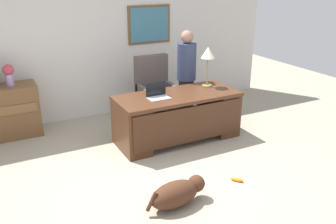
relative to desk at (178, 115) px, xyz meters
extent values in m
plane|color=#9E937F|center=(-0.72, -0.89, -0.41)|extent=(12.00, 12.00, 0.00)
cube|color=silver|center=(-0.72, 1.71, 0.94)|extent=(7.00, 0.12, 2.70)
cube|color=brown|center=(0.28, 1.63, 1.17)|extent=(0.83, 0.03, 0.69)
cube|color=teal|center=(0.28, 1.61, 1.17)|extent=(0.75, 0.01, 0.61)
cube|color=#4C2B19|center=(0.00, 0.03, 0.31)|extent=(1.90, 0.81, 0.05)
cube|color=#4C2B19|center=(-0.77, 0.03, -0.06)|extent=(0.36, 0.75, 0.70)
cube|color=#4C2B19|center=(0.77, 0.03, -0.06)|extent=(0.36, 0.75, 0.70)
cube|color=#412415|center=(0.00, -0.34, -0.03)|extent=(1.80, 0.04, 0.56)
cube|color=#564C47|center=(0.03, 0.80, -0.04)|extent=(0.60, 0.58, 0.18)
cylinder|color=black|center=(0.03, 0.80, -0.27)|extent=(0.10, 0.10, 0.28)
cylinder|color=black|center=(0.03, 0.80, -0.38)|extent=(0.52, 0.52, 0.05)
cube|color=#564C47|center=(0.03, 1.04, 0.40)|extent=(0.60, 0.12, 0.69)
cube|color=#564C47|center=(-0.23, 0.80, 0.16)|extent=(0.08, 0.50, 0.22)
cube|color=#564C47|center=(0.29, 0.80, 0.16)|extent=(0.08, 0.50, 0.22)
cylinder|color=#262323|center=(0.50, 0.63, -0.03)|extent=(0.26, 0.26, 0.76)
cylinder|color=navy|center=(0.50, 0.63, 0.66)|extent=(0.32, 0.32, 0.62)
sphere|color=#9D6E5A|center=(0.50, 0.63, 1.08)|extent=(0.21, 0.21, 0.21)
ellipsoid|color=#472819|center=(-0.89, -1.54, -0.26)|extent=(0.63, 0.36, 0.30)
sphere|color=#472819|center=(-0.59, -1.51, -0.22)|extent=(0.20, 0.20, 0.20)
cylinder|color=#472819|center=(-1.19, -1.57, -0.24)|extent=(0.15, 0.06, 0.21)
cube|color=#B2B5BA|center=(-0.34, -0.03, 0.34)|extent=(0.32, 0.22, 0.01)
cube|color=black|center=(-0.34, 0.08, 0.46)|extent=(0.32, 0.01, 0.21)
cylinder|color=#9E8447|center=(0.62, 0.18, 0.35)|extent=(0.16, 0.16, 0.02)
cylinder|color=#9E8447|center=(0.62, 0.18, 0.58)|extent=(0.02, 0.02, 0.44)
cone|color=silver|center=(0.62, 0.18, 0.89)|extent=(0.22, 0.22, 0.18)
cylinder|color=#A68FC2|center=(-2.22, 1.36, 0.52)|extent=(0.12, 0.12, 0.18)
sphere|color=#B93F4F|center=(-2.22, 1.36, 0.68)|extent=(0.17, 0.17, 0.17)
ellipsoid|color=orange|center=(0.06, -1.44, -0.38)|extent=(0.14, 0.17, 0.05)
camera|label=1|loc=(-2.60, -4.66, 2.08)|focal=39.68mm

